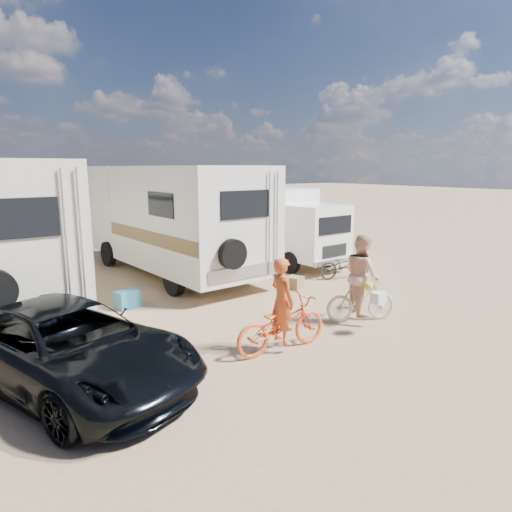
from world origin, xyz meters
TOP-DOWN VIEW (x-y plane):
  - ground at (0.00, 0.00)m, footprint 140.00×140.00m
  - rv_main at (0.31, 7.32)m, footprint 3.24×8.23m
  - box_truck at (4.32, 6.64)m, footprint 2.22×5.66m
  - dark_suv at (-4.47, 1.00)m, footprint 3.76×5.31m
  - bike_man at (-0.78, 0.09)m, footprint 2.06×0.79m
  - bike_woman at (1.77, 0.36)m, footprint 1.71×1.11m
  - rider_man at (-0.78, 0.09)m, footprint 0.42×0.62m
  - rider_woman at (1.77, 0.36)m, footprint 1.01×1.11m
  - bike_parked at (4.44, 3.39)m, footprint 1.80×1.16m
  - cooler at (-2.27, 4.47)m, footprint 0.63×0.51m
  - crate at (2.39, 3.44)m, footprint 0.56×0.56m

SIDE VIEW (x-z plane):
  - ground at x=0.00m, z-range 0.00..0.00m
  - crate at x=2.39m, z-range 0.00..0.35m
  - cooler at x=-2.27m, z-range 0.00..0.45m
  - bike_parked at x=4.44m, z-range 0.00..0.89m
  - bike_woman at x=1.77m, z-range 0.00..1.00m
  - bike_man at x=-0.78m, z-range 0.00..1.06m
  - dark_suv at x=-4.47m, z-range 0.00..1.35m
  - rider_man at x=-0.78m, z-range 0.00..1.66m
  - rider_woman at x=1.77m, z-range 0.00..1.85m
  - box_truck at x=4.32m, z-range 0.00..2.76m
  - rv_main at x=0.31m, z-range 0.00..3.55m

